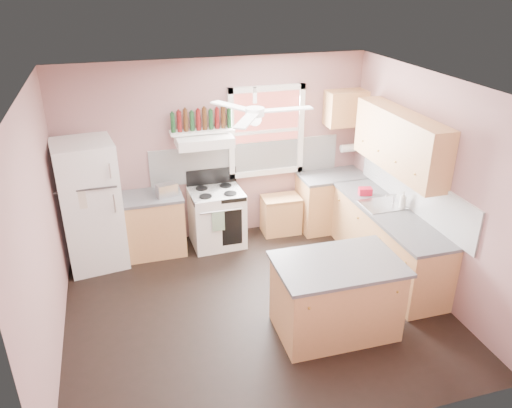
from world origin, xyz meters
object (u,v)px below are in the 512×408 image
object	(u,v)px
island	(336,298)
toaster	(167,190)
stove	(217,218)
cart	(281,215)
refrigerator	(90,205)

from	to	relation	value
island	toaster	bearing A→B (deg)	124.84
toaster	island	xyz separation A→B (m)	(1.56, -2.29, -0.56)
stove	cart	size ratio (longest dim) A/B	1.48
refrigerator	cart	bearing A→B (deg)	-5.10
toaster	stove	size ratio (longest dim) A/B	0.33
refrigerator	cart	distance (m)	2.85
refrigerator	cart	world-z (taller)	refrigerator
refrigerator	cart	size ratio (longest dim) A/B	3.08
toaster	cart	world-z (taller)	toaster
refrigerator	stove	distance (m)	1.80
stove	cart	world-z (taller)	stove
refrigerator	toaster	size ratio (longest dim) A/B	6.40
refrigerator	stove	xyz separation A→B (m)	(1.74, 0.05, -0.47)
stove	cart	xyz separation A→B (m)	(1.04, 0.08, -0.14)
toaster	cart	xyz separation A→B (m)	(1.74, 0.12, -0.70)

